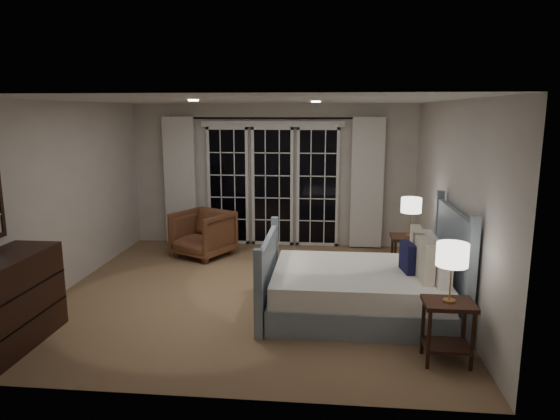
# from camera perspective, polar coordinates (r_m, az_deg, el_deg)

# --- Properties ---
(floor) EXTENTS (5.00, 5.00, 0.00)m
(floor) POSITION_cam_1_polar(r_m,az_deg,el_deg) (6.74, -3.24, -9.36)
(floor) COLOR #906F4D
(floor) RESTS_ON ground
(ceiling) EXTENTS (5.00, 5.00, 0.00)m
(ceiling) POSITION_cam_1_polar(r_m,az_deg,el_deg) (6.31, -3.50, 12.42)
(ceiling) COLOR silver
(ceiling) RESTS_ON wall_back
(wall_left) EXTENTS (0.02, 5.00, 2.50)m
(wall_left) POSITION_cam_1_polar(r_m,az_deg,el_deg) (7.23, -23.35, 1.42)
(wall_left) COLOR beige
(wall_left) RESTS_ON floor
(wall_right) EXTENTS (0.02, 5.00, 2.50)m
(wall_right) POSITION_cam_1_polar(r_m,az_deg,el_deg) (6.50, 18.95, 0.73)
(wall_right) COLOR beige
(wall_right) RESTS_ON floor
(wall_back) EXTENTS (5.00, 0.02, 2.50)m
(wall_back) POSITION_cam_1_polar(r_m,az_deg,el_deg) (8.85, -0.85, 3.98)
(wall_back) COLOR beige
(wall_back) RESTS_ON floor
(wall_front) EXTENTS (5.00, 0.02, 2.50)m
(wall_front) POSITION_cam_1_polar(r_m,az_deg,el_deg) (4.02, -8.93, -5.04)
(wall_front) COLOR beige
(wall_front) RESTS_ON floor
(french_doors) EXTENTS (2.50, 0.04, 2.20)m
(french_doors) POSITION_cam_1_polar(r_m,az_deg,el_deg) (8.84, -0.87, 2.92)
(french_doors) COLOR black
(french_doors) RESTS_ON wall_back
(curtain_rod) EXTENTS (3.50, 0.03, 0.03)m
(curtain_rod) POSITION_cam_1_polar(r_m,az_deg,el_deg) (8.69, -0.94, 10.46)
(curtain_rod) COLOR black
(curtain_rod) RESTS_ON wall_back
(curtain_left) EXTENTS (0.55, 0.10, 2.25)m
(curtain_left) POSITION_cam_1_polar(r_m,az_deg,el_deg) (9.09, -11.35, 3.31)
(curtain_left) COLOR white
(curtain_left) RESTS_ON curtain_rod
(curtain_right) EXTENTS (0.55, 0.10, 2.25)m
(curtain_right) POSITION_cam_1_polar(r_m,az_deg,el_deg) (8.72, 9.92, 3.04)
(curtain_right) COLOR white
(curtain_right) RESTS_ON curtain_rod
(downlight_a) EXTENTS (0.12, 0.12, 0.01)m
(downlight_a) POSITION_cam_1_polar(r_m,az_deg,el_deg) (6.83, 4.11, 12.24)
(downlight_a) COLOR white
(downlight_a) RESTS_ON ceiling
(downlight_b) EXTENTS (0.12, 0.12, 0.01)m
(downlight_b) POSITION_cam_1_polar(r_m,az_deg,el_deg) (6.04, -9.87, 12.24)
(downlight_b) COLOR white
(downlight_b) RESTS_ON ceiling
(bed) EXTENTS (2.19, 1.57, 1.28)m
(bed) POSITION_cam_1_polar(r_m,az_deg,el_deg) (6.03, 9.45, -8.73)
(bed) COLOR gray
(bed) RESTS_ON floor
(nightstand_left) EXTENTS (0.47, 0.38, 0.61)m
(nightstand_left) POSITION_cam_1_polar(r_m,az_deg,el_deg) (5.09, 18.62, -12.11)
(nightstand_left) COLOR black
(nightstand_left) RESTS_ON floor
(nightstand_right) EXTENTS (0.50, 0.40, 0.65)m
(nightstand_right) POSITION_cam_1_polar(r_m,az_deg,el_deg) (7.25, 14.51, -4.62)
(nightstand_right) COLOR black
(nightstand_right) RESTS_ON floor
(lamp_left) EXTENTS (0.29, 0.29, 0.57)m
(lamp_left) POSITION_cam_1_polar(r_m,az_deg,el_deg) (4.87, 19.10, -4.93)
(lamp_left) COLOR #B78449
(lamp_left) RESTS_ON nightstand_left
(lamp_right) EXTENTS (0.28, 0.28, 0.54)m
(lamp_right) POSITION_cam_1_polar(r_m,az_deg,el_deg) (7.10, 14.77, 0.47)
(lamp_right) COLOR #B78449
(lamp_right) RESTS_ON nightstand_right
(armchair) EXTENTS (1.12, 1.12, 0.76)m
(armchair) POSITION_cam_1_polar(r_m,az_deg,el_deg) (8.33, -8.79, -2.70)
(armchair) COLOR brown
(armchair) RESTS_ON floor
(dresser) EXTENTS (0.57, 1.34, 0.95)m
(dresser) POSITION_cam_1_polar(r_m,az_deg,el_deg) (5.79, -29.00, -9.31)
(dresser) COLOR black
(dresser) RESTS_ON floor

